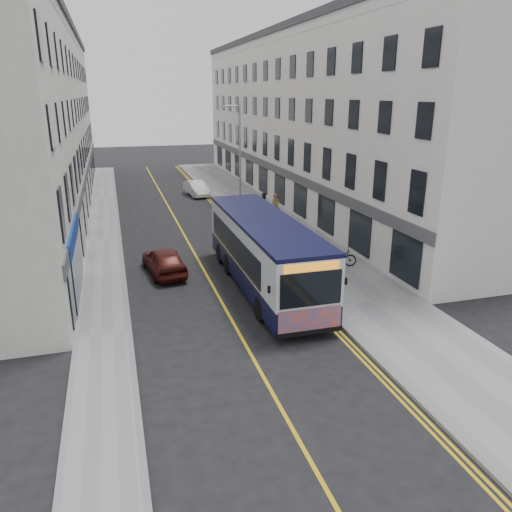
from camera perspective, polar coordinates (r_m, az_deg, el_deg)
ground at (r=21.23m, az=-3.49°, el=-6.08°), size 140.00×140.00×0.00m
pavement_east at (r=33.74m, az=2.37°, el=3.30°), size 4.50×64.00×0.12m
pavement_west at (r=32.12m, az=-17.06°, el=1.74°), size 2.00×64.00×0.12m
kerb_east at (r=33.11m, az=-1.33°, el=3.04°), size 0.18×64.00×0.13m
kerb_west at (r=32.10m, az=-15.28°, el=1.90°), size 0.18×64.00×0.13m
road_centre_line at (r=32.38m, az=-8.20°, el=2.39°), size 0.12×64.00×0.01m
road_dbl_yellow_inner at (r=33.02m, az=-2.09°, el=2.88°), size 0.10×64.00×0.01m
road_dbl_yellow_outer at (r=33.07m, az=-1.75°, el=2.90°), size 0.10×64.00×0.01m
terrace_east at (r=42.92m, az=5.46°, el=15.14°), size 6.00×46.00×13.00m
terrace_west at (r=40.28m, az=-23.73°, el=13.56°), size 6.00×46.00×13.00m
streetlamp at (r=34.22m, az=-1.98°, el=10.90°), size 1.32×0.18×8.00m
city_bus at (r=22.86m, az=0.92°, el=0.61°), size 2.65×11.37×3.30m
bicycle at (r=26.20m, az=9.39°, el=-0.08°), size 1.97×1.30×0.98m
pedestrian_near at (r=35.47m, az=2.27°, el=5.68°), size 0.68×0.45×1.85m
pedestrian_far at (r=36.57m, az=0.97°, el=5.93°), size 1.01×0.93×1.67m
car_white at (r=44.78m, az=-6.81°, el=7.67°), size 1.89×4.07×1.29m
car_maroon at (r=25.44m, az=-10.49°, el=-0.52°), size 2.15×4.22×1.38m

